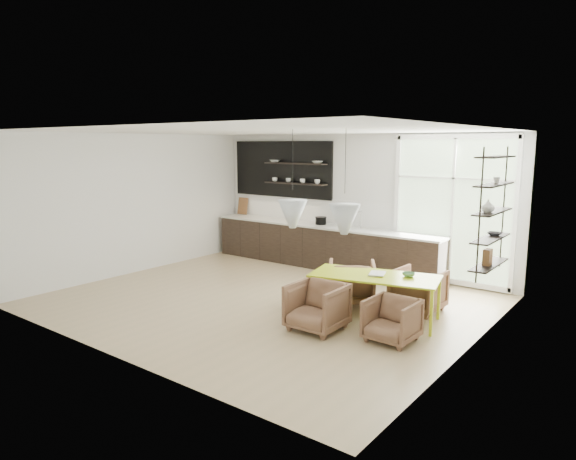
% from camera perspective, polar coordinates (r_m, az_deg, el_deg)
% --- Properties ---
extents(room, '(7.02, 6.01, 2.91)m').
position_cam_1_polar(room, '(9.21, 4.63, 1.87)').
color(room, tan).
rests_on(room, ground).
extents(kitchen_run, '(5.54, 0.69, 2.75)m').
position_cam_1_polar(kitchen_run, '(11.35, 3.51, -1.08)').
color(kitchen_run, black).
rests_on(kitchen_run, ground).
extents(right_shelving, '(0.26, 1.22, 1.90)m').
position_cam_1_polar(right_shelving, '(8.12, 21.70, 1.55)').
color(right_shelving, black).
rests_on(right_shelving, ground).
extents(dining_table, '(2.07, 1.29, 0.70)m').
position_cam_1_polar(dining_table, '(8.00, 9.62, -5.30)').
color(dining_table, '#AEC117').
rests_on(dining_table, ground).
extents(armchair_back_left, '(1.07, 1.08, 0.72)m').
position_cam_1_polar(armchair_back_left, '(8.83, 7.08, -5.80)').
color(armchair_back_left, brown).
rests_on(armchair_back_left, ground).
extents(armchair_back_right, '(0.78, 0.80, 0.69)m').
position_cam_1_polar(armchair_back_right, '(8.63, 14.28, -6.49)').
color(armchair_back_right, brown).
rests_on(armchair_back_right, ground).
extents(armchair_front_left, '(0.76, 0.78, 0.70)m').
position_cam_1_polar(armchair_front_left, '(7.55, 3.23, -8.50)').
color(armchair_front_left, brown).
rests_on(armchair_front_left, ground).
extents(armchair_front_right, '(0.66, 0.68, 0.60)m').
position_cam_1_polar(armchair_front_right, '(7.27, 11.45, -9.79)').
color(armchair_front_right, brown).
rests_on(armchair_front_right, ground).
extents(wire_stool, '(0.30, 0.30, 0.38)m').
position_cam_1_polar(wire_stool, '(8.61, 1.18, -6.91)').
color(wire_stool, black).
rests_on(wire_stool, ground).
extents(table_book, '(0.33, 0.38, 0.03)m').
position_cam_1_polar(table_book, '(8.04, 9.05, -4.76)').
color(table_book, white).
rests_on(table_book, dining_table).
extents(table_bowl, '(0.26, 0.26, 0.06)m').
position_cam_1_polar(table_bowl, '(8.00, 13.25, -4.85)').
color(table_bowl, '#57895C').
rests_on(table_bowl, dining_table).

